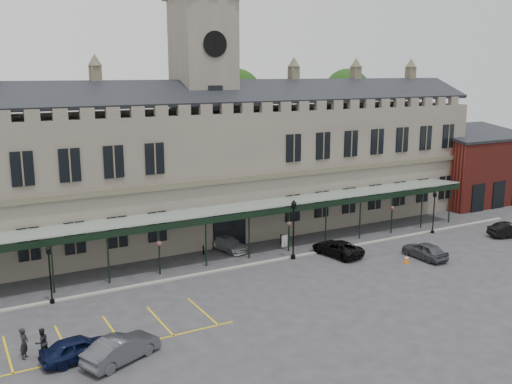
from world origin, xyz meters
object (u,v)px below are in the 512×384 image
lamp_post_left (50,269)px  car_taxi (228,244)px  station_building (206,169)px  lamp_post_mid (294,224)px  car_right_b (510,230)px  traffic_cone (407,259)px  lamp_post_right (434,208)px  sign_board (284,241)px  person_b (42,342)px  car_right_a (425,250)px  car_van (337,248)px  car_left_b (121,348)px  person_a (24,343)px  clock_tower (204,99)px  car_left_a (79,348)px

lamp_post_left → car_taxi: size_ratio=0.97×
station_building → lamp_post_mid: (3.16, -10.74, -3.39)m
car_right_b → lamp_post_left: bearing=101.0°
lamp_post_left → traffic_cone: (27.29, -5.67, -2.14)m
station_building → lamp_post_right: size_ratio=13.93×
sign_board → person_b: bearing=-159.8°
lamp_post_right → car_right_a: bearing=-140.8°
car_van → car_right_b: car_right_b is taller
car_left_b → car_right_b: bearing=-105.6°
lamp_post_left → person_a: (-2.73, -7.31, -1.58)m
person_a → clock_tower: bearing=-20.3°
lamp_post_mid → car_taxi: 6.60m
lamp_post_mid → lamp_post_right: bearing=-0.3°
car_left_b → car_left_a: bearing=34.6°
lamp_post_right → car_van: 12.66m
traffic_cone → person_b: 29.18m
car_right_a → car_left_a: bearing=5.9°
lamp_post_mid → lamp_post_right: lamp_post_mid is taller
lamp_post_mid → car_taxi: (-3.78, 4.83, -2.45)m
lamp_post_mid → car_left_a: lamp_post_mid is taller
person_b → car_right_b: bearing=160.7°
clock_tower → car_left_a: 28.55m
lamp_post_left → car_taxi: 16.63m
traffic_cone → lamp_post_mid: bearing=144.2°
person_a → station_building: bearing=-20.4°
station_building → car_left_a: 26.29m
lamp_post_mid → car_right_b: (21.84, -4.70, -2.38)m
clock_tower → car_right_a: bearing=-51.2°
car_left_a → sign_board: bearing=-66.2°
car_left_b → person_a: 5.46m
traffic_cone → car_taxi: 15.43m
car_left_a → person_b: 2.23m
sign_board → car_left_b: 23.14m
clock_tower → lamp_post_right: 24.69m
lamp_post_mid → lamp_post_right: 16.33m
lamp_post_mid → person_b: bearing=-161.1°
person_b → station_building: bearing=-158.2°
clock_tower → car_van: (7.00, -11.88, -12.44)m
car_right_b → person_a: 44.27m
lamp_post_left → car_van: lamp_post_left is taller
station_building → lamp_post_mid: size_ratio=11.57×
sign_board → person_a: bearing=-161.0°
car_right_a → person_a: (-32.20, -1.78, 0.18)m
car_right_a → traffic_cone: bearing=3.2°
car_taxi → person_b: size_ratio=2.61×
car_van → car_right_a: bearing=134.0°
station_building → car_left_a: size_ratio=14.57×
lamp_post_right → sign_board: 15.64m
person_b → traffic_cone: bearing=160.8°
car_left_a → car_taxi: 21.01m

